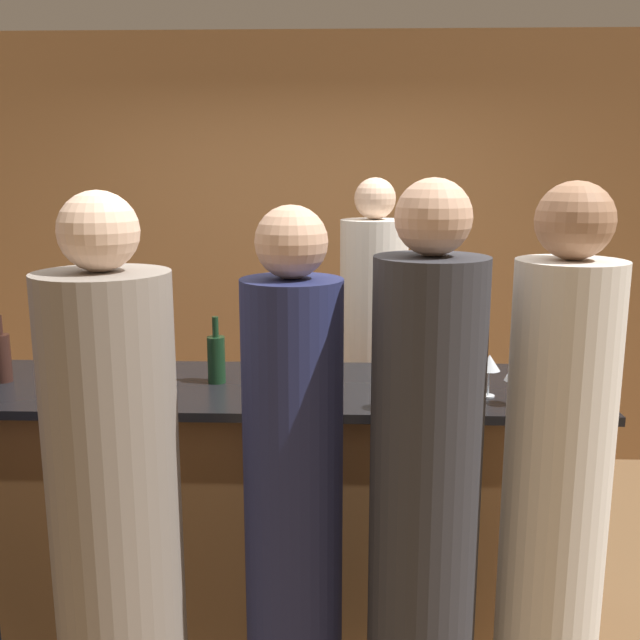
{
  "coord_description": "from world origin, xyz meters",
  "views": [
    {
      "loc": [
        0.26,
        -2.78,
        1.93
      ],
      "look_at": [
        0.17,
        0.1,
        1.34
      ],
      "focal_mm": 40.0,
      "sensor_mm": 36.0,
      "label": 1
    }
  ],
  "objects_px": {
    "guest_3": "(424,522)",
    "guest_4": "(117,528)",
    "guest_1": "(293,519)",
    "wine_bottle_1": "(216,358)",
    "wine_bottle_0": "(2,356)",
    "guest_2": "(553,517)",
    "bartender": "(372,373)"
  },
  "relations": [
    {
      "from": "guest_1",
      "to": "guest_2",
      "type": "relative_size",
      "value": 0.96
    },
    {
      "from": "wine_bottle_0",
      "to": "wine_bottle_1",
      "type": "height_order",
      "value": "wine_bottle_0"
    },
    {
      "from": "guest_2",
      "to": "guest_4",
      "type": "height_order",
      "value": "guest_2"
    },
    {
      "from": "wine_bottle_1",
      "to": "wine_bottle_0",
      "type": "bearing_deg",
      "value": -179.13
    },
    {
      "from": "guest_1",
      "to": "guest_2",
      "type": "xyz_separation_m",
      "value": [
        0.8,
        -0.03,
        0.03
      ]
    },
    {
      "from": "guest_2",
      "to": "guest_1",
      "type": "bearing_deg",
      "value": 177.66
    },
    {
      "from": "bartender",
      "to": "guest_1",
      "type": "height_order",
      "value": "bartender"
    },
    {
      "from": "guest_3",
      "to": "wine_bottle_0",
      "type": "height_order",
      "value": "guest_3"
    },
    {
      "from": "guest_1",
      "to": "guest_4",
      "type": "height_order",
      "value": "guest_4"
    },
    {
      "from": "guest_3",
      "to": "guest_4",
      "type": "relative_size",
      "value": 1.02
    },
    {
      "from": "guest_3",
      "to": "wine_bottle_1",
      "type": "relative_size",
      "value": 6.97
    },
    {
      "from": "bartender",
      "to": "guest_4",
      "type": "relative_size",
      "value": 1.01
    },
    {
      "from": "guest_4",
      "to": "wine_bottle_0",
      "type": "bearing_deg",
      "value": 131.2
    },
    {
      "from": "guest_2",
      "to": "wine_bottle_1",
      "type": "xyz_separation_m",
      "value": [
        -1.16,
        0.78,
        0.29
      ]
    },
    {
      "from": "wine_bottle_0",
      "to": "guest_4",
      "type": "bearing_deg",
      "value": -48.8
    },
    {
      "from": "bartender",
      "to": "wine_bottle_1",
      "type": "xyz_separation_m",
      "value": [
        -0.68,
        -0.84,
        0.3
      ]
    },
    {
      "from": "guest_2",
      "to": "wine_bottle_0",
      "type": "relative_size",
      "value": 6.84
    },
    {
      "from": "guest_3",
      "to": "guest_4",
      "type": "height_order",
      "value": "guest_3"
    },
    {
      "from": "bartender",
      "to": "wine_bottle_0",
      "type": "distance_m",
      "value": 1.81
    },
    {
      "from": "guest_3",
      "to": "wine_bottle_1",
      "type": "xyz_separation_m",
      "value": [
        -0.76,
        0.82,
        0.29
      ]
    },
    {
      "from": "guest_2",
      "to": "wine_bottle_1",
      "type": "bearing_deg",
      "value": 146.03
    },
    {
      "from": "guest_2",
      "to": "guest_3",
      "type": "bearing_deg",
      "value": -174.29
    },
    {
      "from": "guest_2",
      "to": "guest_4",
      "type": "relative_size",
      "value": 1.01
    },
    {
      "from": "guest_1",
      "to": "wine_bottle_1",
      "type": "bearing_deg",
      "value": 115.93
    },
    {
      "from": "wine_bottle_0",
      "to": "guest_2",
      "type": "bearing_deg",
      "value": -20.61
    },
    {
      "from": "guest_4",
      "to": "guest_3",
      "type": "bearing_deg",
      "value": 0.43
    },
    {
      "from": "bartender",
      "to": "guest_3",
      "type": "relative_size",
      "value": 0.99
    },
    {
      "from": "guest_3",
      "to": "guest_4",
      "type": "xyz_separation_m",
      "value": [
        -0.93,
        -0.01,
        -0.03
      ]
    },
    {
      "from": "bartender",
      "to": "wine_bottle_0",
      "type": "bearing_deg",
      "value": 28.79
    },
    {
      "from": "wine_bottle_1",
      "to": "guest_4",
      "type": "bearing_deg",
      "value": -101.52
    },
    {
      "from": "guest_2",
      "to": "bartender",
      "type": "bearing_deg",
      "value": 106.58
    },
    {
      "from": "guest_2",
      "to": "guest_3",
      "type": "relative_size",
      "value": 1.0
    }
  ]
}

